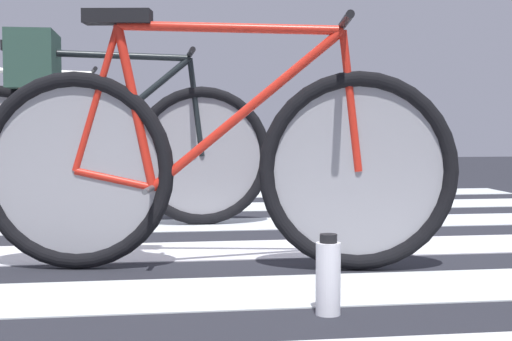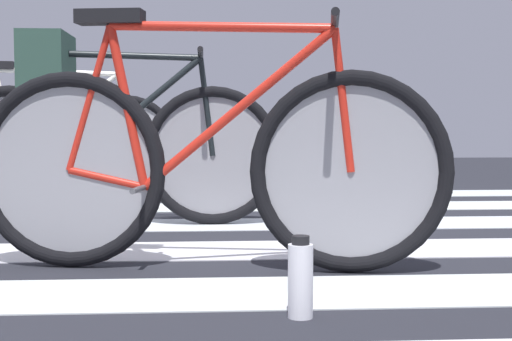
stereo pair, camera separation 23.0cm
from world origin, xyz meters
The scene contains 7 objects.
ground centered at (0.00, 0.00, 0.01)m, with size 18.00×14.00×0.02m.
crosswalk_markings centered at (0.02, -0.18, 0.02)m, with size 5.46×4.25×0.00m.
bicycle_1_of_3 centered at (0.21, -0.95, 0.41)m, with size 1.72×0.54×0.93m.
bicycle_2_of_3 centered at (-0.27, 0.20, 0.41)m, with size 1.74×0.52×0.93m.
cyclist_2_of_3 centered at (-0.58, 0.19, 0.65)m, with size 0.31×0.41×0.98m.
bicycle_3_of_3 centered at (-0.85, 1.48, 0.41)m, with size 1.73×0.52×0.93m.
water_bottle centered at (0.47, -1.62, 0.13)m, with size 0.07×0.07×0.23m.
Camera 1 is at (-0.01, -3.58, 0.56)m, focal length 51.51 mm.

